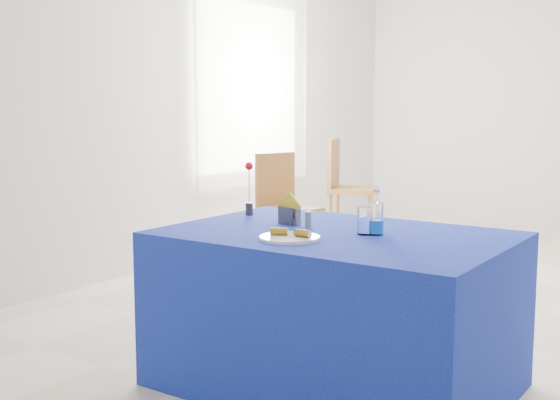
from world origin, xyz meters
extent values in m
plane|color=beige|center=(0.00, 0.00, 0.00)|extent=(7.00, 7.00, 0.00)
plane|color=silver|center=(0.00, -3.50, 1.40)|extent=(5.00, 0.00, 5.00)
plane|color=silver|center=(-2.50, 0.00, 1.40)|extent=(0.00, 7.00, 7.00)
cube|color=white|center=(-2.47, 0.80, 1.55)|extent=(0.04, 1.50, 1.60)
cube|color=white|center=(-2.40, 0.80, 1.55)|extent=(0.04, 1.75, 1.85)
cylinder|color=white|center=(-0.05, -2.13, 0.77)|extent=(0.27, 0.27, 0.01)
cylinder|color=white|center=(0.17, -1.82, 0.82)|extent=(0.08, 0.08, 0.13)
cylinder|color=slate|center=(-0.14, -1.84, 0.80)|extent=(0.03, 0.03, 0.08)
cylinder|color=slate|center=(-0.24, -1.79, 0.80)|extent=(0.03, 0.03, 0.08)
cube|color=navy|center=(0.03, -1.85, 0.38)|extent=(1.60, 1.10, 0.76)
cylinder|color=white|center=(0.21, -1.80, 0.83)|extent=(0.07, 0.07, 0.15)
cylinder|color=blue|center=(0.21, -1.80, 0.80)|extent=(0.07, 0.07, 0.06)
cylinder|color=white|center=(0.21, -1.80, 0.94)|extent=(0.03, 0.03, 0.05)
cylinder|color=silver|center=(0.21, -1.80, 0.97)|extent=(0.03, 0.03, 0.01)
cube|color=#3A3A40|center=(-0.29, -1.78, 0.78)|extent=(0.13, 0.08, 0.03)
cube|color=#3A3A3F|center=(-0.30, -1.80, 0.81)|extent=(0.11, 0.04, 0.09)
cube|color=#36363B|center=(-0.28, -1.75, 0.81)|extent=(0.11, 0.04, 0.09)
cube|color=yellow|center=(-0.29, -1.78, 0.85)|extent=(0.15, 0.02, 0.15)
cylinder|color=#25252A|center=(-0.64, -1.65, 0.80)|extent=(0.04, 0.04, 0.07)
cylinder|color=#1A6827|center=(-0.64, -1.65, 0.91)|extent=(0.01, 0.01, 0.22)
sphere|color=red|center=(-0.64, -1.65, 1.03)|extent=(0.05, 0.05, 0.05)
cylinder|color=#945E2B|center=(-1.52, 0.06, 0.23)|extent=(0.04, 0.04, 0.46)
cylinder|color=#945E2B|center=(-1.43, 0.42, 0.23)|extent=(0.04, 0.04, 0.46)
cylinder|color=#945E2B|center=(-1.88, 0.15, 0.23)|extent=(0.04, 0.04, 0.46)
cylinder|color=#945E2B|center=(-1.79, 0.51, 0.23)|extent=(0.04, 0.04, 0.46)
cube|color=#945E2B|center=(-1.66, 0.28, 0.48)|extent=(0.52, 0.52, 0.04)
cube|color=#945E2B|center=(-1.85, 0.33, 0.73)|extent=(0.14, 0.43, 0.47)
cylinder|color=#945E2B|center=(-1.52, 1.51, 0.25)|extent=(0.04, 0.04, 0.50)
cylinder|color=#945E2B|center=(-1.65, 1.89, 0.25)|extent=(0.04, 0.04, 0.50)
cylinder|color=#945E2B|center=(-1.90, 1.38, 0.25)|extent=(0.04, 0.04, 0.50)
cylinder|color=#945E2B|center=(-2.03, 1.75, 0.25)|extent=(0.04, 0.04, 0.50)
cube|color=#945E2B|center=(-1.77, 1.63, 0.51)|extent=(0.59, 0.59, 0.04)
cube|color=#945E2B|center=(-1.97, 1.56, 0.78)|extent=(0.19, 0.45, 0.51)
cylinder|color=gold|center=(-0.11, -2.14, 0.79)|extent=(0.09, 0.06, 0.03)
cylinder|color=beige|center=(-0.07, -2.12, 0.79)|extent=(0.02, 0.03, 0.03)
cylinder|color=gold|center=(0.01, -2.11, 0.79)|extent=(0.08, 0.04, 0.03)
cylinder|color=beige|center=(0.05, -2.12, 0.79)|extent=(0.01, 0.03, 0.03)
camera|label=1|loc=(1.67, -4.72, 1.34)|focal=45.00mm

